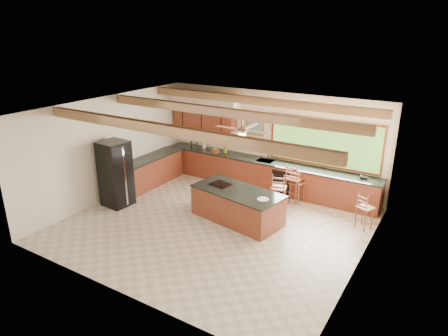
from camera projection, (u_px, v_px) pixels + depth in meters
The scene contains 9 objects.
ground at pixel (214, 225), 10.27m from camera, with size 7.20×7.20×0.00m, color beige.
room_shell at pixel (222, 136), 10.13m from camera, with size 7.27×6.54×3.02m.
counter_run at pixel (236, 173), 12.54m from camera, with size 7.12×3.10×1.22m.
island at pixel (237, 205), 10.44m from camera, with size 2.55×1.52×0.85m.
refrigerator at pixel (116, 174), 11.17m from camera, with size 0.78×0.76×1.87m.
bar_stool_a at pixel (297, 184), 11.37m from camera, with size 0.41×0.41×1.01m.
bar_stool_b at pixel (293, 180), 11.38m from camera, with size 0.47×0.47×1.18m.
bar_stool_c at pixel (278, 189), 10.82m from camera, with size 0.50×0.50×1.12m.
bar_stool_d at pixel (365, 209), 9.87m from camera, with size 0.46×0.46×0.97m.
Camera 1 is at (5.02, -7.68, 4.86)m, focal length 32.00 mm.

